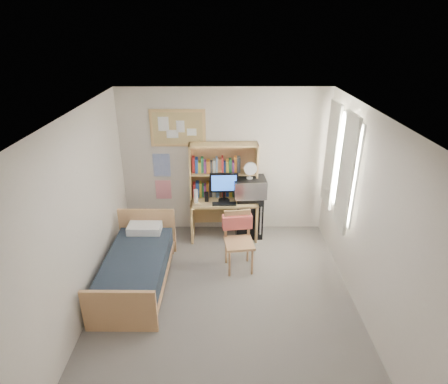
{
  "coord_description": "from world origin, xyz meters",
  "views": [
    {
      "loc": [
        -0.02,
        -4.11,
        3.54
      ],
      "look_at": [
        -0.0,
        1.2,
        1.13
      ],
      "focal_mm": 30.0,
      "sensor_mm": 36.0,
      "label": 1
    }
  ],
  "objects_px": {
    "speaker_left": "(207,197)",
    "desk_fan": "(250,171)",
    "speaker_right": "(241,197)",
    "bulletin_board": "(178,128)",
    "microwave": "(249,187)",
    "bed": "(136,271)",
    "mini_fridge": "(248,215)",
    "desk": "(224,218)",
    "monitor": "(224,187)",
    "desk_chair": "(239,243)"
  },
  "relations": [
    {
      "from": "speaker_right",
      "to": "microwave",
      "type": "xyz_separation_m",
      "value": [
        0.14,
        0.08,
        0.15
      ]
    },
    {
      "from": "desk",
      "to": "desk_fan",
      "type": "relative_size",
      "value": 4.22
    },
    {
      "from": "monitor",
      "to": "speaker_left",
      "type": "height_order",
      "value": "monitor"
    },
    {
      "from": "desk_chair",
      "to": "speaker_right",
      "type": "bearing_deg",
      "value": 78.22
    },
    {
      "from": "speaker_left",
      "to": "speaker_right",
      "type": "bearing_deg",
      "value": 0.0
    },
    {
      "from": "bulletin_board",
      "to": "microwave",
      "type": "xyz_separation_m",
      "value": [
        1.22,
        -0.26,
        -0.97
      ]
    },
    {
      "from": "bulletin_board",
      "to": "speaker_left",
      "type": "xyz_separation_m",
      "value": [
        0.48,
        -0.36,
        -1.11
      ]
    },
    {
      "from": "monitor",
      "to": "desk_fan",
      "type": "bearing_deg",
      "value": 9.55
    },
    {
      "from": "speaker_right",
      "to": "desk_fan",
      "type": "relative_size",
      "value": 0.56
    },
    {
      "from": "bulletin_board",
      "to": "desk_fan",
      "type": "xyz_separation_m",
      "value": [
        1.22,
        -0.26,
        -0.67
      ]
    },
    {
      "from": "mini_fridge",
      "to": "desk_fan",
      "type": "relative_size",
      "value": 2.88
    },
    {
      "from": "microwave",
      "to": "mini_fridge",
      "type": "bearing_deg",
      "value": 90.0
    },
    {
      "from": "bulletin_board",
      "to": "desk_fan",
      "type": "bearing_deg",
      "value": -12.21
    },
    {
      "from": "bulletin_board",
      "to": "bed",
      "type": "relative_size",
      "value": 0.53
    },
    {
      "from": "desk_chair",
      "to": "speaker_left",
      "type": "bearing_deg",
      "value": 111.78
    },
    {
      "from": "bulletin_board",
      "to": "desk",
      "type": "bearing_deg",
      "value": -20.73
    },
    {
      "from": "desk_chair",
      "to": "mini_fridge",
      "type": "relative_size",
      "value": 1.19
    },
    {
      "from": "bulletin_board",
      "to": "speaker_left",
      "type": "bearing_deg",
      "value": -37.25
    },
    {
      "from": "bulletin_board",
      "to": "monitor",
      "type": "bearing_deg",
      "value": -24.44
    },
    {
      "from": "speaker_left",
      "to": "bed",
      "type": "bearing_deg",
      "value": -127.88
    },
    {
      "from": "mini_fridge",
      "to": "monitor",
      "type": "bearing_deg",
      "value": -169.7
    },
    {
      "from": "speaker_left",
      "to": "monitor",
      "type": "bearing_deg",
      "value": 0.0
    },
    {
      "from": "speaker_left",
      "to": "desk",
      "type": "bearing_deg",
      "value": 11.31
    },
    {
      "from": "mini_fridge",
      "to": "desk_fan",
      "type": "height_order",
      "value": "desk_fan"
    },
    {
      "from": "speaker_right",
      "to": "monitor",
      "type": "bearing_deg",
      "value": -180.0
    },
    {
      "from": "desk",
      "to": "speaker_left",
      "type": "xyz_separation_m",
      "value": [
        -0.3,
        -0.07,
        0.45
      ]
    },
    {
      "from": "desk",
      "to": "speaker_left",
      "type": "distance_m",
      "value": 0.54
    },
    {
      "from": "speaker_right",
      "to": "speaker_left",
      "type": "bearing_deg",
      "value": -180.0
    },
    {
      "from": "bed",
      "to": "mini_fridge",
      "type": "bearing_deg",
      "value": 41.18
    },
    {
      "from": "mini_fridge",
      "to": "microwave",
      "type": "relative_size",
      "value": 1.44
    },
    {
      "from": "bulletin_board",
      "to": "mini_fridge",
      "type": "xyz_separation_m",
      "value": [
        1.22,
        -0.24,
        -1.52
      ]
    },
    {
      "from": "desk",
      "to": "mini_fridge",
      "type": "relative_size",
      "value": 1.47
    },
    {
      "from": "speaker_left",
      "to": "microwave",
      "type": "bearing_deg",
      "value": 5.74
    },
    {
      "from": "desk_chair",
      "to": "monitor",
      "type": "distance_m",
      "value": 1.1
    },
    {
      "from": "bed",
      "to": "monitor",
      "type": "xyz_separation_m",
      "value": [
        1.28,
        1.36,
        0.74
      ]
    },
    {
      "from": "monitor",
      "to": "microwave",
      "type": "height_order",
      "value": "monitor"
    },
    {
      "from": "bed",
      "to": "monitor",
      "type": "height_order",
      "value": "monitor"
    },
    {
      "from": "speaker_right",
      "to": "desk_fan",
      "type": "xyz_separation_m",
      "value": [
        0.14,
        0.08,
        0.44
      ]
    },
    {
      "from": "bulletin_board",
      "to": "desk_chair",
      "type": "relative_size",
      "value": 1.0
    },
    {
      "from": "desk",
      "to": "monitor",
      "type": "distance_m",
      "value": 0.62
    },
    {
      "from": "monitor",
      "to": "speaker_right",
      "type": "bearing_deg",
      "value": 0.0
    },
    {
      "from": "desk",
      "to": "speaker_right",
      "type": "xyz_separation_m",
      "value": [
        0.3,
        -0.05,
        0.44
      ]
    },
    {
      "from": "bulletin_board",
      "to": "speaker_left",
      "type": "relative_size",
      "value": 5.66
    },
    {
      "from": "desk",
      "to": "microwave",
      "type": "distance_m",
      "value": 0.74
    },
    {
      "from": "speaker_left",
      "to": "desk_fan",
      "type": "bearing_deg",
      "value": 5.74
    },
    {
      "from": "desk_chair",
      "to": "speaker_left",
      "type": "distance_m",
      "value": 1.13
    },
    {
      "from": "desk_chair",
      "to": "desk_fan",
      "type": "relative_size",
      "value": 3.43
    },
    {
      "from": "desk",
      "to": "mini_fridge",
      "type": "xyz_separation_m",
      "value": [
        0.44,
        0.05,
        0.03
      ]
    },
    {
      "from": "mini_fridge",
      "to": "monitor",
      "type": "xyz_separation_m",
      "value": [
        -0.44,
        -0.11,
        0.59
      ]
    },
    {
      "from": "desk",
      "to": "microwave",
      "type": "bearing_deg",
      "value": 1.91
    }
  ]
}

